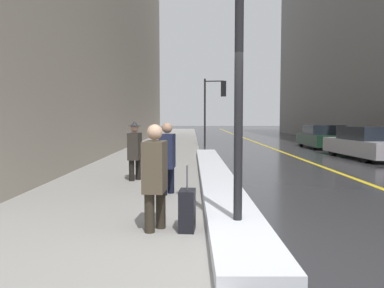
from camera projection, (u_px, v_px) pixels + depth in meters
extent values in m
plane|color=#2D2D30|center=(225.00, 257.00, 4.37)|extent=(160.00, 160.00, 0.00)
cube|color=gray|center=(162.00, 150.00, 19.34)|extent=(4.00, 80.00, 0.01)
cube|color=gold|center=(278.00, 150.00, 19.33)|extent=(0.16, 80.00, 0.00)
cube|color=silver|center=(216.00, 174.00, 10.13)|extent=(0.81, 13.66, 0.21)
cube|color=gray|center=(89.00, 12.00, 23.78)|extent=(6.00, 36.00, 16.78)
cylinder|color=black|center=(240.00, 60.00, 5.03)|extent=(0.12, 0.12, 4.81)
cylinder|color=black|center=(206.00, 112.00, 22.15)|extent=(0.11, 0.11, 3.96)
cylinder|color=black|center=(215.00, 81.00, 21.94)|extent=(1.10, 0.24, 0.07)
cube|color=black|center=(225.00, 89.00, 21.89)|extent=(0.33, 0.24, 0.90)
sphere|color=red|center=(225.00, 84.00, 21.99)|extent=(0.19, 0.19, 0.19)
sphere|color=orange|center=(225.00, 89.00, 22.00)|extent=(0.19, 0.19, 0.19)
sphere|color=green|center=(225.00, 94.00, 22.02)|extent=(0.19, 0.19, 0.19)
cylinder|color=#2A241B|center=(162.00, 201.00, 5.45)|extent=(0.14, 0.14, 0.82)
cylinder|color=#2A241B|center=(150.00, 204.00, 5.24)|extent=(0.14, 0.14, 0.82)
cube|color=#473D2D|center=(156.00, 166.00, 5.31)|extent=(0.33, 0.52, 0.72)
sphere|color=tan|center=(156.00, 132.00, 5.28)|extent=(0.22, 0.22, 0.22)
cylinder|color=black|center=(172.00, 175.00, 8.01)|extent=(0.14, 0.14, 0.82)
cylinder|color=black|center=(165.00, 176.00, 7.80)|extent=(0.14, 0.14, 0.82)
cube|color=#191E38|center=(168.00, 151.00, 7.87)|extent=(0.33, 0.52, 0.72)
sphere|color=tan|center=(168.00, 128.00, 7.84)|extent=(0.22, 0.22, 0.22)
cylinder|color=black|center=(139.00, 165.00, 9.80)|extent=(0.14, 0.14, 0.79)
cylinder|color=black|center=(133.00, 166.00, 9.60)|extent=(0.14, 0.14, 0.79)
cube|color=#2D2823|center=(136.00, 146.00, 9.66)|extent=(0.32, 0.50, 0.69)
sphere|color=tan|center=(136.00, 128.00, 9.63)|extent=(0.21, 0.21, 0.21)
cylinder|color=#28282D|center=(136.00, 126.00, 9.63)|extent=(0.33, 0.33, 0.01)
cone|color=#28282D|center=(135.00, 123.00, 9.62)|extent=(0.20, 0.20, 0.13)
cube|color=black|center=(139.00, 151.00, 10.01)|extent=(0.12, 0.23, 0.28)
cube|color=#B2B2B7|center=(368.00, 147.00, 15.13)|extent=(2.08, 4.53, 0.61)
cube|color=black|center=(370.00, 133.00, 14.98)|extent=(1.79, 2.40, 0.53)
cylinder|color=black|center=(334.00, 148.00, 16.45)|extent=(0.25, 0.69, 0.68)
cylinder|color=black|center=(368.00, 147.00, 16.55)|extent=(0.25, 0.69, 0.68)
cylinder|color=black|center=(368.00, 153.00, 13.72)|extent=(0.25, 0.69, 0.68)
cube|color=black|center=(324.00, 140.00, 20.75)|extent=(2.00, 4.20, 0.62)
cube|color=black|center=(324.00, 130.00, 20.61)|extent=(1.79, 2.21, 0.50)
cylinder|color=black|center=(302.00, 141.00, 22.07)|extent=(0.20, 0.64, 0.63)
cylinder|color=black|center=(331.00, 141.00, 22.02)|extent=(0.20, 0.64, 0.63)
cylinder|color=black|center=(315.00, 144.00, 19.51)|extent=(0.20, 0.64, 0.63)
cylinder|color=black|center=(347.00, 144.00, 19.45)|extent=(0.20, 0.64, 0.63)
cube|color=black|center=(188.00, 211.00, 5.33)|extent=(0.25, 0.38, 0.60)
cylinder|color=#4C4C51|center=(188.00, 178.00, 5.30)|extent=(0.02, 0.02, 0.35)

